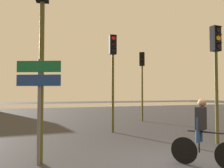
{
  "coord_description": "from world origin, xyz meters",
  "views": [
    {
      "loc": [
        -4.12,
        -5.02,
        1.7
      ],
      "look_at": [
        0.5,
        5.0,
        2.2
      ],
      "focal_mm": 40.0,
      "sensor_mm": 36.0,
      "label": 1
    }
  ],
  "objects": [
    {
      "name": "cyclist",
      "position": [
        0.36,
        -0.48,
        0.82
      ],
      "size": [
        0.88,
        1.51,
        1.62
      ],
      "rotation": [
        0.0,
        0.0,
        -2.63
      ],
      "color": "black",
      "rests_on": "ground"
    },
    {
      "name": "traffic_light_near_right",
      "position": [
        2.91,
        1.42,
        2.91
      ],
      "size": [
        0.32,
        0.34,
        4.17
      ],
      "rotation": [
        0.0,
        0.0,
        3.13
      ],
      "color": "#4C4719",
      "rests_on": "ground"
    },
    {
      "name": "ground_plane",
      "position": [
        0.0,
        0.0,
        0.0
      ],
      "size": [
        120.0,
        120.0,
        0.0
      ],
      "primitive_type": "plane",
      "color": "#333338"
    },
    {
      "name": "traffic_light_near_left",
      "position": [
        -3.11,
        1.45,
        3.45
      ],
      "size": [
        0.37,
        0.39,
        5.01
      ],
      "rotation": [
        0.0,
        0.0,
        2.87
      ],
      "color": "#4C4719",
      "rests_on": "ground"
    },
    {
      "name": "direction_sign_post",
      "position": [
        -3.19,
        1.3,
        1.79
      ],
      "size": [
        0.99,
        0.54,
        2.6
      ],
      "rotation": [
        0.0,
        0.0,
        2.66
      ],
      "color": "slate",
      "rests_on": "ground"
    },
    {
      "name": "water_strip",
      "position": [
        0.0,
        36.86,
        0.0
      ],
      "size": [
        80.0,
        16.0,
        0.01
      ],
      "primitive_type": "cube",
      "color": "gray",
      "rests_on": "ground"
    },
    {
      "name": "traffic_light_far_right",
      "position": [
        4.54,
        9.02,
        3.15
      ],
      "size": [
        0.41,
        0.42,
        4.54
      ],
      "rotation": [
        0.0,
        0.0,
        2.44
      ],
      "color": "#4C4719",
      "rests_on": "ground"
    },
    {
      "name": "traffic_light_center",
      "position": [
        0.74,
        5.42,
        3.13
      ],
      "size": [
        0.36,
        0.38,
        4.51
      ],
      "rotation": [
        0.0,
        0.0,
        2.94
      ],
      "color": "#4C4719",
      "rests_on": "ground"
    }
  ]
}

